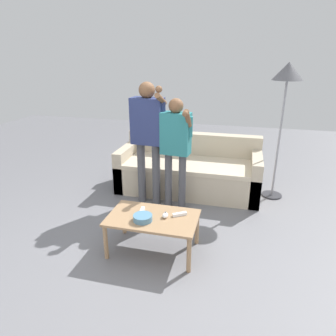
% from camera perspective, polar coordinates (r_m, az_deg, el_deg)
% --- Properties ---
extents(ground_plane, '(12.00, 12.00, 0.00)m').
position_cam_1_polar(ground_plane, '(3.39, -2.58, -14.05)').
color(ground_plane, slate).
extents(couch, '(2.04, 0.89, 0.79)m').
position_cam_1_polar(couch, '(4.54, 4.01, -0.56)').
color(couch, '#B7A88E').
rests_on(couch, ground).
extents(coffee_table, '(0.90, 0.54, 0.40)m').
position_cam_1_polar(coffee_table, '(3.11, -2.87, -9.94)').
color(coffee_table, '#997551').
rests_on(coffee_table, ground).
extents(snack_bowl, '(0.19, 0.19, 0.06)m').
position_cam_1_polar(snack_bowl, '(3.01, -4.76, -9.32)').
color(snack_bowl, teal).
rests_on(snack_bowl, coffee_table).
extents(game_remote_nunchuk, '(0.06, 0.09, 0.05)m').
position_cam_1_polar(game_remote_nunchuk, '(3.06, -0.51, -8.86)').
color(game_remote_nunchuk, white).
rests_on(game_remote_nunchuk, coffee_table).
extents(floor_lamp, '(0.38, 0.38, 1.84)m').
position_cam_1_polar(floor_lamp, '(4.25, 21.48, 15.14)').
color(floor_lamp, '#2D2D33').
rests_on(floor_lamp, ground).
extents(player_left, '(0.48, 0.34, 1.62)m').
position_cam_1_polar(player_left, '(3.88, -3.82, 7.08)').
color(player_left, '#47474C').
rests_on(player_left, ground).
extents(player_center, '(0.42, 0.37, 1.44)m').
position_cam_1_polar(player_center, '(3.76, 1.44, 4.91)').
color(player_center, '#47474C').
rests_on(player_center, ground).
extents(game_remote_wand_near, '(0.05, 0.16, 0.03)m').
position_cam_1_polar(game_remote_wand_near, '(3.16, -4.98, -8.10)').
color(game_remote_wand_near, white).
rests_on(game_remote_wand_near, coffee_table).
extents(game_remote_wand_far, '(0.14, 0.11, 0.03)m').
position_cam_1_polar(game_remote_wand_far, '(3.09, 2.21, -8.67)').
color(game_remote_wand_far, white).
rests_on(game_remote_wand_far, coffee_table).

